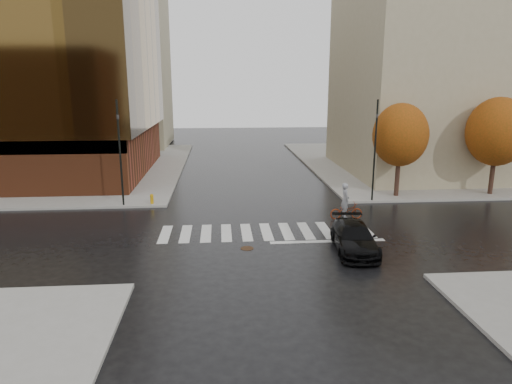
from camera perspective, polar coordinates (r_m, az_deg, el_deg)
The scene contains 14 objects.
ground at distance 24.70m, azimuth 1.42°, elevation -5.36°, with size 120.00×120.00×0.00m, color black.
sidewalk_nw at distance 48.61m, azimuth -26.94°, elevation 2.68°, with size 30.00×30.00×0.15m, color gray.
sidewalk_ne at distance 50.70m, azimuth 23.11°, elevation 3.46°, with size 30.00×30.00×0.15m, color gray.
crosswalk at distance 25.17m, azimuth 1.30°, elevation -4.98°, with size 12.00×3.00×0.01m, color silver.
building_ne_tan at distance 44.72m, azimuth 21.93°, elevation 14.07°, with size 16.00×16.00×18.00m, color gray.
building_nw_far at distance 61.77m, azimuth -17.85°, elevation 14.91°, with size 14.00×12.00×20.00m, color gray.
tree_ne_a at distance 33.27m, azimuth 17.60°, elevation 6.80°, with size 3.80×3.80×6.50m.
tree_ne_b at distance 36.46m, azimuth 27.93°, elevation 6.66°, with size 4.20×4.20×6.89m.
sedan at distance 22.71m, azimuth 12.17°, elevation -5.60°, with size 1.88×4.62×1.34m, color black.
cyclist at distance 27.75m, azimuth 11.17°, elevation -1.85°, with size 1.97×0.77×2.22m.
traffic_light_nw at distance 30.54m, azimuth -16.68°, elevation 5.41°, with size 0.21×0.19×6.81m.
traffic_light_ne at distance 31.56m, azimuth 14.68°, elevation 5.73°, with size 0.18×0.20×6.77m.
fire_hydrant at distance 31.00m, azimuth -12.89°, elevation -0.78°, with size 0.24×0.24×0.67m.
manhole at distance 22.72m, azimuth -1.13°, elevation -7.05°, with size 0.65×0.65×0.01m, color #3F2816.
Camera 1 is at (-2.47, -23.24, 7.99)m, focal length 32.00 mm.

